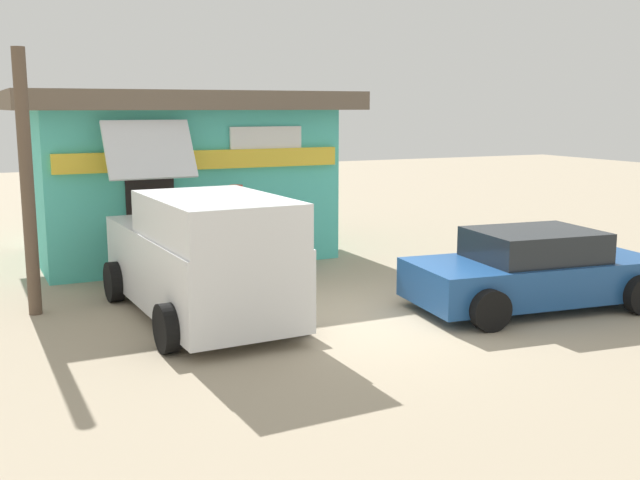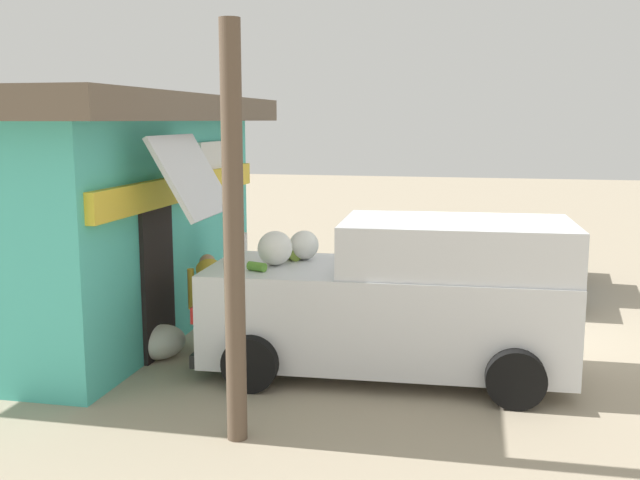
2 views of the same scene
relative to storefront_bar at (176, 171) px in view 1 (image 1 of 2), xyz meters
name	(u,v)px [view 1 (image 1 of 2)]	position (x,y,z in m)	size (l,w,h in m)	color
ground_plane	(363,317)	(1.23, -6.21, -1.81)	(60.00, 60.00, 0.00)	tan
storefront_bar	(176,171)	(0.00, 0.00, 0.00)	(6.82, 4.96, 3.48)	#4CC6B7
delivery_van	(201,256)	(-0.99, -5.20, -0.84)	(2.29, 5.06, 2.94)	silver
parked_sedan	(533,271)	(3.98, -6.81, -1.22)	(4.12, 2.40, 1.25)	#1E4C8C
vendor_standing	(237,224)	(0.46, -2.58, -0.81)	(0.57, 0.35, 1.73)	#4C4C51
customer_bending	(170,238)	(-0.84, -2.68, -0.98)	(0.79, 0.72, 1.31)	#4C4C51
unloaded_banana_pile	(147,266)	(-1.15, -2.05, -1.60)	(0.87, 0.85, 0.45)	silver
paint_bucket	(304,260)	(1.80, -2.72, -1.61)	(0.27, 0.27, 0.40)	blue
utility_pole	(27,184)	(-3.28, -3.87, 0.21)	(0.20, 0.20, 4.04)	brown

